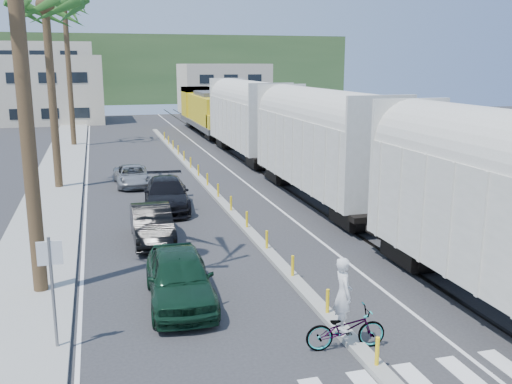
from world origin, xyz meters
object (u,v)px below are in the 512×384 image
Objects in this scene: car_lead at (180,277)px; cyclist at (345,320)px; street_sign at (52,278)px; car_second at (152,224)px.

car_lead is 5.37m from cyclist.
street_sign is 0.62× the size of car_lead.
cyclist reaches higher than car_second.
cyclist is at bearing -14.48° from street_sign.
street_sign is 1.23× the size of cyclist.
cyclist is (3.81, -10.35, 0.05)m from car_second.
car_lead is at bearing -87.72° from car_second.
street_sign is 9.21m from car_second.
street_sign reaches higher than car_second.
cyclist reaches higher than car_lead.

